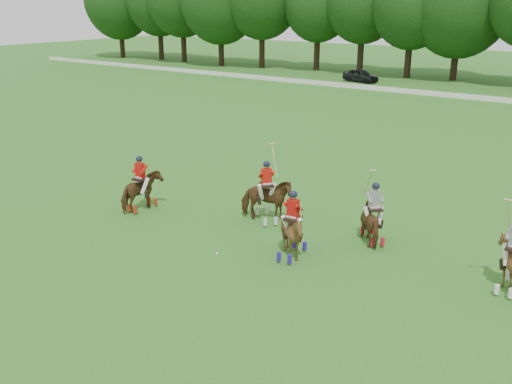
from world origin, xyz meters
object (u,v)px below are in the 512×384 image
Objects in this scene: polo_red_c at (292,234)px; polo_ball at (217,254)px; polo_stripe_b at (512,265)px; polo_red_a at (141,191)px; polo_red_b at (266,200)px; car_left at (361,75)px; polo_stripe_a at (373,221)px.

polo_ball is at bearing -148.59° from polo_red_c.
polo_red_a is at bearing -173.70° from polo_stripe_b.
polo_red_b is at bearing 139.38° from polo_red_c.
car_left is at bearing 121.30° from polo_stripe_b.
polo_red_b is 1.08× the size of polo_stripe_a.
car_left is 43.51m from polo_ball.
car_left is 1.73× the size of polo_red_a.
polo_stripe_b is 31.27× the size of polo_ball.
polo_red_a reaches higher than car_left.
polo_ball is at bearing -83.31° from polo_red_b.
polo_red_b is 3.32m from polo_red_c.
polo_red_c reaches higher than polo_ball.
polo_stripe_a reaches higher than polo_ball.
polo_red_c is 6.56m from polo_stripe_b.
polo_red_a is at bearing -158.12° from polo_red_b.
polo_red_c is at bearing -2.08° from polo_red_a.
polo_red_c is 3.14m from polo_stripe_a.
car_left is 1.43× the size of polo_stripe_a.
polo_red_b is at bearing -172.51° from polo_stripe_a.
polo_red_b is 8.84m from polo_stripe_b.
polo_stripe_b is at bearing 6.30° from polo_red_a.
polo_stripe_b is at bearing 15.58° from polo_red_c.
polo_red_c is at bearing -164.42° from polo_stripe_b.
polo_red_b is (14.22, -37.52, 0.20)m from car_left.
polo_stripe_b is (4.72, -0.94, 0.04)m from polo_stripe_a.
polo_red_a is at bearing -153.12° from car_left.
polo_red_c is 25.49× the size of polo_ball.
polo_stripe_b reaches higher than polo_red_c.
polo_red_b is 3.57m from polo_ball.
polo_stripe_b reaches higher than polo_red_a.
polo_red_a is 0.83× the size of polo_stripe_a.
car_left is at bearing 110.76° from polo_red_b.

